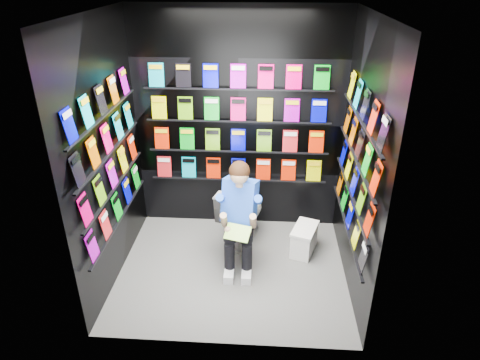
{
  "coord_description": "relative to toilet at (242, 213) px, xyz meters",
  "views": [
    {
      "loc": [
        0.32,
        -3.65,
        2.96
      ],
      "look_at": [
        0.07,
        0.15,
        1.02
      ],
      "focal_mm": 32.0,
      "sensor_mm": 36.0,
      "label": 1
    }
  ],
  "objects": [
    {
      "name": "floor",
      "position": [
        -0.07,
        -0.59,
        -0.37
      ],
      "size": [
        2.4,
        2.4,
        0.0
      ],
      "primitive_type": "plane",
      "color": "#5D5D5B",
      "rests_on": "ground"
    },
    {
      "name": "ceiling",
      "position": [
        -0.07,
        -0.59,
        2.23
      ],
      "size": [
        2.4,
        2.4,
        0.0
      ],
      "primitive_type": "plane",
      "color": "white",
      "rests_on": "floor"
    },
    {
      "name": "wall_right",
      "position": [
        1.13,
        -0.59,
        0.93
      ],
      "size": [
        0.04,
        2.0,
        2.6
      ],
      "primitive_type": "cube",
      "color": "black",
      "rests_on": "floor"
    },
    {
      "name": "longbox_lid",
      "position": [
        0.72,
        -0.2,
        -0.06
      ],
      "size": [
        0.36,
        0.47,
        0.03
      ],
      "primitive_type": "cube",
      "rotation": [
        0.0,
        0.0,
        -0.33
      ],
      "color": "white",
      "rests_on": "longbox"
    },
    {
      "name": "comics_back",
      "position": [
        -0.07,
        0.38,
        0.94
      ],
      "size": [
        2.1,
        0.06,
        1.37
      ],
      "primitive_type": null,
      "color": "#D70062",
      "rests_on": "wall_back"
    },
    {
      "name": "wall_back",
      "position": [
        -0.07,
        0.41,
        0.93
      ],
      "size": [
        2.4,
        0.04,
        2.6
      ],
      "primitive_type": "cube",
      "color": "black",
      "rests_on": "floor"
    },
    {
      "name": "reader",
      "position": [
        0.0,
        -0.38,
        0.37
      ],
      "size": [
        0.64,
        0.8,
        1.28
      ],
      "primitive_type": null,
      "rotation": [
        0.0,
        0.0,
        -0.28
      ],
      "color": "blue",
      "rests_on": "toilet"
    },
    {
      "name": "comics_right",
      "position": [
        1.1,
        -0.59,
        0.94
      ],
      "size": [
        0.06,
        1.7,
        1.37
      ],
      "primitive_type": null,
      "color": "#D70062",
      "rests_on": "wall_right"
    },
    {
      "name": "held_comic",
      "position": [
        0.0,
        -0.73,
        0.21
      ],
      "size": [
        0.28,
        0.21,
        0.11
      ],
      "primitive_type": "cube",
      "rotation": [
        -0.96,
        0.0,
        -0.28
      ],
      "color": "green",
      "rests_on": "reader"
    },
    {
      "name": "longbox",
      "position": [
        0.72,
        -0.2,
        -0.22
      ],
      "size": [
        0.33,
        0.44,
        0.29
      ],
      "primitive_type": "cube",
      "rotation": [
        0.0,
        0.0,
        -0.33
      ],
      "color": "white",
      "rests_on": "floor"
    },
    {
      "name": "wall_front",
      "position": [
        -0.07,
        -1.59,
        0.93
      ],
      "size": [
        2.4,
        0.04,
        2.6
      ],
      "primitive_type": "cube",
      "color": "black",
      "rests_on": "floor"
    },
    {
      "name": "toilet",
      "position": [
        0.0,
        0.0,
        0.0
      ],
      "size": [
        0.61,
        0.84,
        0.73
      ],
      "primitive_type": "imported",
      "rotation": [
        0.0,
        0.0,
        2.87
      ],
      "color": "silver",
      "rests_on": "floor"
    },
    {
      "name": "wall_left",
      "position": [
        -1.27,
        -0.59,
        0.93
      ],
      "size": [
        0.04,
        2.0,
        2.6
      ],
      "primitive_type": "cube",
      "color": "black",
      "rests_on": "floor"
    },
    {
      "name": "comics_left",
      "position": [
        -1.24,
        -0.59,
        0.94
      ],
      "size": [
        0.06,
        1.7,
        1.37
      ],
      "primitive_type": null,
      "color": "#D70062",
      "rests_on": "wall_left"
    }
  ]
}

